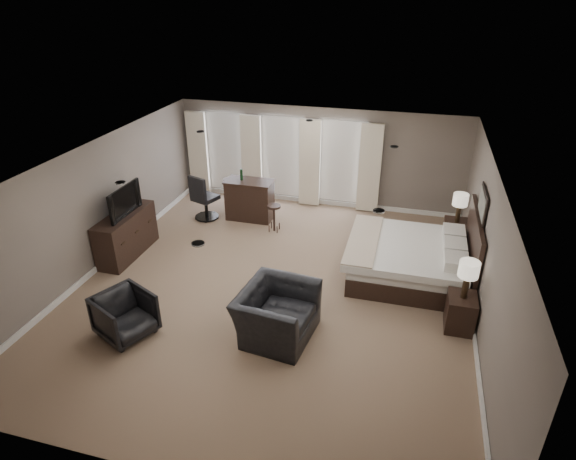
% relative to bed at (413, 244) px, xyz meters
% --- Properties ---
extents(room, '(7.60, 8.60, 2.64)m').
position_rel_bed_xyz_m(room, '(-2.58, -1.11, 0.55)').
color(room, '#816852').
rests_on(room, ground).
extents(window_bay, '(5.25, 0.20, 2.30)m').
position_rel_bed_xyz_m(window_bay, '(-3.58, 3.00, 0.46)').
color(window_bay, silver).
rests_on(window_bay, room).
extents(bed, '(2.35, 2.24, 1.49)m').
position_rel_bed_xyz_m(bed, '(0.00, 0.00, 0.00)').
color(bed, silver).
rests_on(bed, ground).
extents(nightstand_near, '(0.47, 0.58, 0.63)m').
position_rel_bed_xyz_m(nightstand_near, '(0.89, -1.45, -0.43)').
color(nightstand_near, black).
rests_on(nightstand_near, ground).
extents(nightstand_far, '(0.50, 0.61, 0.67)m').
position_rel_bed_xyz_m(nightstand_far, '(0.89, 1.45, -0.41)').
color(nightstand_far, black).
rests_on(nightstand_far, ground).
extents(lamp_near, '(0.33, 0.33, 0.69)m').
position_rel_bed_xyz_m(lamp_near, '(0.89, -1.45, 0.23)').
color(lamp_near, beige).
rests_on(lamp_near, nightstand_near).
extents(lamp_far, '(0.32, 0.32, 0.67)m').
position_rel_bed_xyz_m(lamp_far, '(0.89, 1.45, 0.26)').
color(lamp_far, beige).
rests_on(lamp_far, nightstand_far).
extents(wall_art, '(0.04, 0.96, 0.56)m').
position_rel_bed_xyz_m(wall_art, '(1.12, 0.00, 1.00)').
color(wall_art, slate).
rests_on(wall_art, room).
extents(dresser, '(0.54, 1.68, 0.97)m').
position_rel_bed_xyz_m(dresser, '(-6.03, -0.68, -0.26)').
color(dresser, black).
rests_on(dresser, ground).
extents(tv, '(0.64, 1.11, 0.15)m').
position_rel_bed_xyz_m(tv, '(-6.03, -0.68, 0.30)').
color(tv, black).
rests_on(tv, dresser).
extents(armchair_near, '(1.02, 1.42, 1.16)m').
position_rel_bed_xyz_m(armchair_near, '(-2.11, -2.44, -0.17)').
color(armchair_near, black).
rests_on(armchair_near, ground).
extents(armchair_far, '(1.07, 1.09, 0.86)m').
position_rel_bed_xyz_m(armchair_far, '(-4.56, -3.11, -0.32)').
color(armchair_far, black).
rests_on(armchair_far, ground).
extents(bar_counter, '(1.18, 0.62, 1.03)m').
position_rel_bed_xyz_m(bar_counter, '(-4.04, 1.75, -0.23)').
color(bar_counter, black).
rests_on(bar_counter, ground).
extents(bar_stool_left, '(0.43, 0.43, 0.75)m').
position_rel_bed_xyz_m(bar_stool_left, '(-4.81, 2.40, -0.37)').
color(bar_stool_left, black).
rests_on(bar_stool_left, ground).
extents(bar_stool_right, '(0.40, 0.40, 0.67)m').
position_rel_bed_xyz_m(bar_stool_right, '(-3.25, 1.25, -0.41)').
color(bar_stool_right, black).
rests_on(bar_stool_right, ground).
extents(desk_chair, '(0.77, 0.77, 1.18)m').
position_rel_bed_xyz_m(desk_chair, '(-5.12, 1.48, -0.16)').
color(desk_chair, black).
rests_on(desk_chair, ground).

